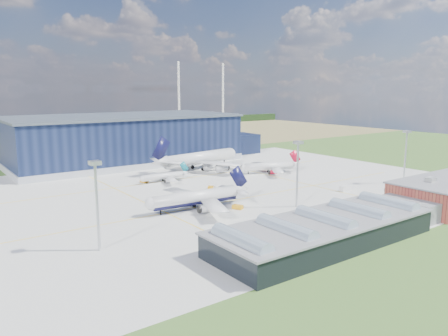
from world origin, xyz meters
TOP-DOWN VIEW (x-y plane):
  - ground at (0.00, 0.00)m, footprint 600.00×600.00m
  - apron at (0.00, 10.00)m, footprint 220.00×160.00m
  - farmland at (0.00, 220.00)m, footprint 600.00×220.00m
  - treeline at (0.00, 300.00)m, footprint 600.00×8.00m
  - hangar at (2.81, 94.80)m, footprint 145.00×62.00m
  - glass_concourse at (-6.45, -60.00)m, footprint 78.00×23.00m
  - light_mast_west at (-60.00, -30.00)m, footprint 2.60×2.60m
  - light_mast_center at (10.00, -30.00)m, footprint 2.60×2.60m
  - light_mast_east at (75.00, -30.00)m, footprint 2.60×2.60m
  - airliner_navy at (-20.08, -12.00)m, footprint 43.03×42.23m
  - airliner_red at (43.16, 22.00)m, footprint 40.93×40.50m
  - airliner_widebody at (22.26, 50.06)m, footprint 63.82×62.82m
  - airliner_regional at (-7.62, 34.04)m, footprint 25.12×24.60m
  - gse_tug_a at (-8.05, -20.12)m, footprint 3.27×3.97m
  - gse_tug_b at (0.77, 9.20)m, footprint 3.72×3.88m
  - gse_van_a at (43.31, -24.37)m, footprint 5.05×2.45m
  - gse_cart_a at (3.25, 11.51)m, footprint 2.75×3.26m
  - gse_tug_c at (-14.90, 37.63)m, footprint 3.07×3.93m
  - gse_cart_b at (34.78, 38.69)m, footprint 3.27×2.49m
  - gse_van_c at (14.21, -46.00)m, footprint 5.13×2.88m
  - car_a at (-3.48, -48.00)m, footprint 4.11×2.92m
  - car_b at (-2.69, -48.00)m, footprint 4.26×2.49m

SIDE VIEW (x-z plane):
  - ground at x=0.00m, z-range 0.00..0.00m
  - farmland at x=0.00m, z-range -0.01..0.01m
  - apron at x=0.00m, z-range -0.01..0.07m
  - gse_cart_a at x=3.25m, z-range 0.00..1.20m
  - gse_cart_b at x=34.78m, z-range 0.00..1.28m
  - car_a at x=-3.48m, z-range 0.00..1.30m
  - car_b at x=-2.69m, z-range 0.00..1.33m
  - gse_tug_b at x=0.77m, z-range 0.00..1.41m
  - gse_tug_a at x=-8.05m, z-range 0.00..1.43m
  - gse_tug_c at x=-14.90m, z-range 0.00..1.51m
  - gse_van_a at x=43.31m, z-range 0.00..2.15m
  - gse_van_c at x=14.21m, z-range 0.00..2.35m
  - glass_concourse at x=-6.45m, z-range -0.61..7.99m
  - airliner_regional at x=-7.62m, z-range 0.00..7.97m
  - treeline at x=0.00m, z-range 0.00..8.00m
  - airliner_red at x=43.16m, z-range 0.00..10.56m
  - airliner_navy at x=-20.08m, z-range 0.00..13.10m
  - airliner_widebody at x=22.26m, z-range 0.00..18.15m
  - hangar at x=2.81m, z-range -1.43..24.67m
  - light_mast_west at x=-60.00m, z-range 3.93..26.93m
  - light_mast_center at x=10.00m, z-range 3.93..26.93m
  - light_mast_east at x=75.00m, z-range 3.93..26.93m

